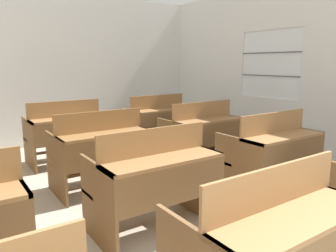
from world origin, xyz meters
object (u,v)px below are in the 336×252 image
bench_third_right (202,134)px  bench_second_center (155,180)px  bench_back_right (158,121)px  bench_front_center (272,245)px  bench_second_right (272,153)px  wastepaper_bin (185,125)px  bench_back_center (66,132)px  bench_third_center (101,150)px

bench_third_right → bench_second_center: bearing=-142.2°
bench_third_right → bench_back_right: (0.03, 1.25, 0.00)m
bench_second_center → bench_front_center: bearing=-90.2°
bench_second_right → bench_back_right: bearing=89.5°
wastepaper_bin → bench_front_center: bearing=-122.0°
bench_back_center → bench_back_right: 1.63m
bench_front_center → bench_third_center: bearing=89.7°
bench_third_right → bench_back_center: 2.04m
bench_third_right → wastepaper_bin: bearing=58.7°
bench_second_center → bench_third_center: (0.01, 1.21, 0.00)m
bench_second_center → bench_third_right: 2.02m
bench_third_right → wastepaper_bin: (1.26, 2.07, -0.32)m
bench_third_right → bench_third_center: bearing=-179.0°
bench_front_center → wastepaper_bin: bearing=58.0°
bench_front_center → wastepaper_bin: 5.40m
bench_third_center → wastepaper_bin: size_ratio=3.39×
bench_second_center → bench_third_center: bearing=89.6°
bench_third_right → bench_back_center: size_ratio=1.00×
wastepaper_bin → bench_second_right: bearing=-110.8°
bench_second_center → wastepaper_bin: bench_second_center is taller
bench_back_center → wastepaper_bin: bench_back_center is taller
bench_back_center → bench_front_center: bearing=-90.0°
bench_front_center → bench_second_center: size_ratio=1.00×
bench_front_center → bench_back_right: (1.63, 3.75, 0.00)m
bench_third_center → bench_back_right: size_ratio=1.00×
bench_third_center → bench_back_center: (-0.02, 1.29, 0.00)m
bench_second_center → bench_back_center: bearing=90.2°
bench_third_right → bench_back_right: same height
bench_front_center → bench_back_center: same height
wastepaper_bin → bench_back_center: bearing=-164.2°
bench_back_center → bench_back_right: size_ratio=1.00×
bench_second_center → bench_third_right: bearing=37.8°
bench_back_right → bench_second_right: bearing=-90.5°
bench_front_center → bench_second_center: bearing=89.8°
bench_second_right → wastepaper_bin: bearing=69.2°
bench_second_center → bench_back_center: (-0.01, 2.50, 0.00)m
bench_second_center → bench_second_right: same height
bench_back_right → bench_back_center: bearing=179.6°
bench_back_right → bench_second_center: bearing=-123.1°
bench_second_right → bench_third_right: same height
wastepaper_bin → bench_third_center: bearing=-143.6°
bench_second_center → wastepaper_bin: bearing=49.2°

